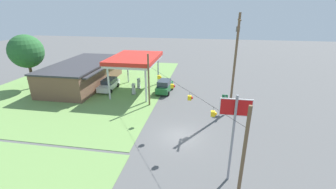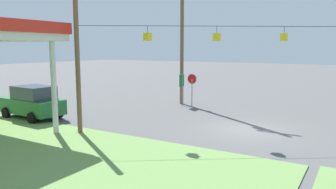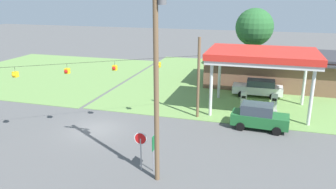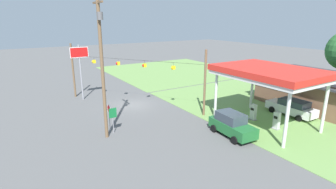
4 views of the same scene
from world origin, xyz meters
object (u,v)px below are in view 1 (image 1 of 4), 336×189
(fuel_pump_far, at_px, (139,84))
(stop_sign_overhead, at_px, (234,121))
(fuel_pump_near, at_px, (134,89))
(route_sign, at_px, (225,100))
(stop_sign_roadside, at_px, (225,102))
(utility_pole_main, at_px, (235,60))
(car_at_pumps_front, at_px, (164,86))
(gas_station_canopy, at_px, (135,59))
(tree_behind_station, at_px, (26,51))
(car_at_pumps_rear, at_px, (109,84))
(gas_station_store, at_px, (83,74))

(fuel_pump_far, height_order, stop_sign_overhead, stop_sign_overhead)
(fuel_pump_near, bearing_deg, route_sign, -108.41)
(stop_sign_overhead, bearing_deg, stop_sign_roadside, -2.25)
(stop_sign_overhead, bearing_deg, utility_pole_main, -5.45)
(route_sign, bearing_deg, car_at_pumps_front, 55.86)
(gas_station_canopy, bearing_deg, stop_sign_roadside, -116.45)
(route_sign, bearing_deg, utility_pole_main, -58.58)
(stop_sign_overhead, xyz_separation_m, tree_behind_station, (16.49, 30.07, 1.03))
(car_at_pumps_rear, distance_m, tree_behind_station, 13.72)
(gas_station_canopy, xyz_separation_m, route_sign, (-5.78, -13.26, -3.39))
(gas_station_store, bearing_deg, car_at_pumps_rear, -107.71)
(route_sign, relative_size, utility_pole_main, 0.20)
(gas_station_canopy, relative_size, gas_station_store, 0.60)
(utility_pole_main, bearing_deg, stop_sign_roadside, 150.20)
(stop_sign_overhead, height_order, tree_behind_station, tree_behind_station)
(stop_sign_roadside, bearing_deg, tree_behind_station, -99.72)
(gas_station_canopy, distance_m, stop_sign_overhead, 22.02)
(utility_pole_main, relative_size, tree_behind_station, 1.38)
(fuel_pump_near, bearing_deg, gas_station_canopy, 0.06)
(gas_station_store, xyz_separation_m, car_at_pumps_front, (-1.39, -14.31, -0.92))
(fuel_pump_near, height_order, stop_sign_roadside, stop_sign_roadside)
(gas_station_canopy, distance_m, stop_sign_roadside, 15.22)
(tree_behind_station, bearing_deg, fuel_pump_near, -89.92)
(car_at_pumps_rear, bearing_deg, utility_pole_main, 74.44)
(car_at_pumps_front, bearing_deg, fuel_pump_near, 111.97)
(fuel_pump_far, height_order, car_at_pumps_rear, car_at_pumps_rear)
(utility_pole_main, bearing_deg, car_at_pumps_rear, 74.54)
(fuel_pump_far, bearing_deg, stop_sign_roadside, -120.98)
(utility_pole_main, bearing_deg, gas_station_canopy, 69.36)
(gas_station_store, relative_size, car_at_pumps_rear, 3.11)
(car_at_pumps_front, xyz_separation_m, stop_sign_roadside, (-6.75, -8.77, 0.78))
(gas_station_canopy, bearing_deg, fuel_pump_near, -179.94)
(fuel_pump_far, relative_size, tree_behind_station, 0.19)
(gas_station_canopy, relative_size, car_at_pumps_front, 2.10)
(stop_sign_roadside, xyz_separation_m, tree_behind_station, (5.23, 30.51, 4.23))
(gas_station_canopy, xyz_separation_m, stop_sign_overhead, (-17.88, -12.86, -0.08))
(fuel_pump_near, xyz_separation_m, stop_sign_roadside, (-5.25, -13.30, 1.02))
(gas_station_store, relative_size, fuel_pump_far, 9.52)
(stop_sign_roadside, height_order, tree_behind_station, tree_behind_station)
(fuel_pump_near, relative_size, utility_pole_main, 0.14)
(gas_station_canopy, bearing_deg, car_at_pumps_rear, 91.91)
(route_sign, height_order, tree_behind_station, tree_behind_station)
(car_at_pumps_front, height_order, tree_behind_station, tree_behind_station)
(gas_station_store, bearing_deg, car_at_pumps_front, -95.53)
(gas_station_store, bearing_deg, fuel_pump_near, -106.46)
(fuel_pump_near, relative_size, stop_sign_roadside, 0.67)
(fuel_pump_far, distance_m, route_sign, 15.10)
(fuel_pump_far, xyz_separation_m, route_sign, (-7.15, -13.26, 0.91))
(stop_sign_overhead, relative_size, route_sign, 2.91)
(gas_station_store, distance_m, fuel_pump_near, 10.26)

